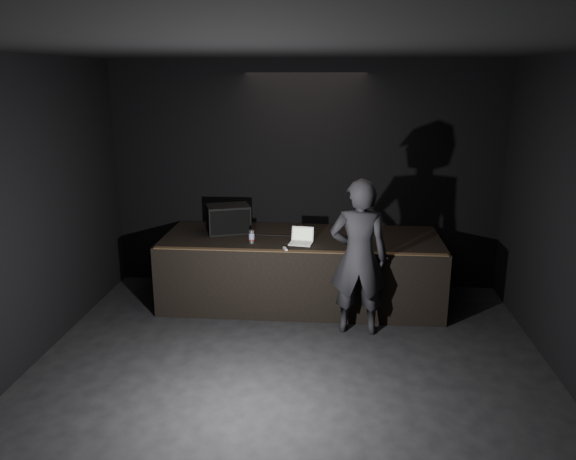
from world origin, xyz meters
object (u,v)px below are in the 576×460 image
(stage_riser, at_px, (301,269))
(person, at_px, (359,257))
(stage_monitor, at_px, (228,219))
(laptop, at_px, (301,239))
(beer_can, at_px, (252,237))

(stage_riser, xyz_separation_m, person, (0.79, -0.95, 0.52))
(stage_monitor, bearing_deg, stage_riser, -26.89)
(stage_monitor, relative_size, person, 0.35)
(stage_monitor, xyz_separation_m, laptop, (1.12, -0.46, -0.15))
(laptop, height_order, beer_can, laptop)
(stage_riser, height_order, beer_can, beer_can)
(stage_riser, distance_m, stage_monitor, 1.31)
(stage_riser, height_order, stage_monitor, stage_monitor)
(stage_monitor, xyz_separation_m, person, (1.89, -1.10, -0.18))
(stage_riser, bearing_deg, laptop, -86.55)
(beer_can, relative_size, person, 0.09)
(stage_monitor, bearing_deg, laptop, -41.51)
(stage_riser, distance_m, person, 1.34)
(beer_can, height_order, person, person)
(stage_monitor, height_order, person, person)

